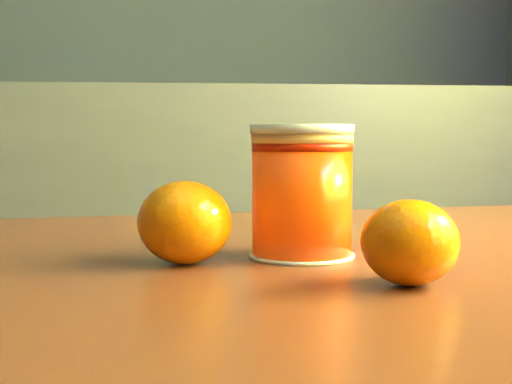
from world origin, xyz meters
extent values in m
cube|color=brown|center=(0.95, 0.32, 0.70)|extent=(1.03, 0.79, 0.04)
cylinder|color=#FF3F05|center=(0.92, 0.34, 0.76)|extent=(0.07, 0.07, 0.08)
cylinder|color=#FFBC68|center=(0.92, 0.34, 0.80)|extent=(0.07, 0.07, 0.01)
cylinder|color=silver|center=(0.92, 0.34, 0.81)|extent=(0.08, 0.08, 0.00)
ellipsoid|color=orange|center=(0.84, 0.32, 0.74)|extent=(0.08, 0.08, 0.06)
ellipsoid|color=orange|center=(0.97, 0.24, 0.74)|extent=(0.06, 0.06, 0.05)
camera|label=1|loc=(0.83, -0.16, 0.80)|focal=50.00mm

